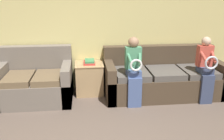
{
  "coord_description": "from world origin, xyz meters",
  "views": [
    {
      "loc": [
        -0.15,
        -2.22,
        1.98
      ],
      "look_at": [
        0.28,
        1.67,
        0.74
      ],
      "focal_mm": 40.0,
      "sensor_mm": 36.0,
      "label": 1
    }
  ],
  "objects_px": {
    "book_stack": "(89,62)",
    "couch_main": "(162,78)",
    "child_left_seated": "(134,68)",
    "side_shelf": "(89,78)",
    "child_right_seated": "(206,67)",
    "couch_side": "(36,83)"
  },
  "relations": [
    {
      "from": "couch_side",
      "to": "side_shelf",
      "type": "bearing_deg",
      "value": 11.02
    },
    {
      "from": "child_left_seated",
      "to": "side_shelf",
      "type": "bearing_deg",
      "value": 142.23
    },
    {
      "from": "couch_main",
      "to": "child_right_seated",
      "type": "bearing_deg",
      "value": -31.93
    },
    {
      "from": "child_left_seated",
      "to": "book_stack",
      "type": "distance_m",
      "value": 0.97
    },
    {
      "from": "child_left_seated",
      "to": "book_stack",
      "type": "height_order",
      "value": "child_left_seated"
    },
    {
      "from": "couch_main",
      "to": "side_shelf",
      "type": "relative_size",
      "value": 3.67
    },
    {
      "from": "book_stack",
      "to": "couch_main",
      "type": "bearing_deg",
      "value": -7.31
    },
    {
      "from": "couch_main",
      "to": "side_shelf",
      "type": "bearing_deg",
      "value": 172.4
    },
    {
      "from": "child_right_seated",
      "to": "side_shelf",
      "type": "relative_size",
      "value": 1.94
    },
    {
      "from": "couch_side",
      "to": "child_right_seated",
      "type": "relative_size",
      "value": 1.12
    },
    {
      "from": "couch_main",
      "to": "book_stack",
      "type": "height_order",
      "value": "couch_main"
    },
    {
      "from": "couch_main",
      "to": "couch_side",
      "type": "xyz_separation_m",
      "value": [
        -2.45,
        -0.01,
        0.01
      ]
    },
    {
      "from": "side_shelf",
      "to": "couch_side",
      "type": "bearing_deg",
      "value": -168.98
    },
    {
      "from": "side_shelf",
      "to": "book_stack",
      "type": "distance_m",
      "value": 0.34
    },
    {
      "from": "couch_side",
      "to": "child_right_seated",
      "type": "xyz_separation_m",
      "value": [
        3.11,
        -0.41,
        0.33
      ]
    },
    {
      "from": "couch_side",
      "to": "book_stack",
      "type": "bearing_deg",
      "value": 10.44
    },
    {
      "from": "child_right_seated",
      "to": "side_shelf",
      "type": "bearing_deg",
      "value": 163.92
    },
    {
      "from": "couch_main",
      "to": "child_left_seated",
      "type": "distance_m",
      "value": 0.86
    },
    {
      "from": "side_shelf",
      "to": "couch_main",
      "type": "bearing_deg",
      "value": -7.6
    },
    {
      "from": "child_left_seated",
      "to": "child_right_seated",
      "type": "height_order",
      "value": "child_left_seated"
    },
    {
      "from": "side_shelf",
      "to": "book_stack",
      "type": "xyz_separation_m",
      "value": [
        0.01,
        -0.01,
        0.34
      ]
    },
    {
      "from": "side_shelf",
      "to": "book_stack",
      "type": "bearing_deg",
      "value": -41.54
    }
  ]
}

